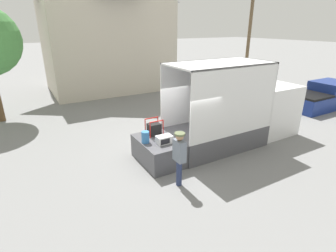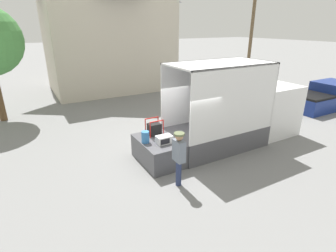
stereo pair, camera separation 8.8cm
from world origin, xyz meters
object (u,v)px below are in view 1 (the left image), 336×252
at_px(microwave, 164,139).
at_px(utility_pole, 249,35).
at_px(box_truck, 244,117).
at_px(portable_generator, 155,129).
at_px(worker_person, 179,154).
at_px(orange_bucket, 145,137).
at_px(pickup_truck_blue, 324,97).

bearing_deg(microwave, utility_pole, 35.12).
height_order(box_truck, portable_generator, box_truck).
height_order(microwave, utility_pole, utility_pole).
bearing_deg(portable_generator, worker_person, -97.05).
bearing_deg(orange_bucket, box_truck, -0.22).
bearing_deg(portable_generator, utility_pole, 32.75).
relative_size(microwave, utility_pole, 0.07).
bearing_deg(utility_pole, box_truck, -135.54).
height_order(portable_generator, utility_pole, utility_pole).
distance_m(box_truck, pickup_truck_blue, 8.04).
relative_size(pickup_truck_blue, utility_pole, 0.66).
xyz_separation_m(portable_generator, utility_pole, (13.58, 8.73, 2.88)).
bearing_deg(pickup_truck_blue, portable_generator, -177.10).
bearing_deg(utility_pole, worker_person, -141.72).
distance_m(orange_bucket, worker_person, 1.75).
height_order(box_truck, utility_pole, utility_pole).
height_order(worker_person, utility_pole, utility_pole).
height_order(microwave, portable_generator, portable_generator).
bearing_deg(pickup_truck_blue, box_truck, -172.04).
bearing_deg(pickup_truck_blue, utility_pole, 79.81).
relative_size(portable_generator, pickup_truck_blue, 0.12).
distance_m(portable_generator, worker_person, 2.21).
distance_m(box_truck, microwave, 4.24).
xyz_separation_m(microwave, pickup_truck_blue, (12.18, 1.47, -0.39)).
bearing_deg(portable_generator, orange_bucket, -141.81).
bearing_deg(portable_generator, microwave, -93.75).
xyz_separation_m(box_truck, portable_generator, (-4.17, 0.50, 0.11)).
xyz_separation_m(orange_bucket, worker_person, (0.34, -1.72, 0.02)).
bearing_deg(utility_pole, pickup_truck_blue, -100.19).
height_order(orange_bucket, pickup_truck_blue, pickup_truck_blue).
bearing_deg(orange_bucket, microwave, -34.16).
height_order(orange_bucket, utility_pole, utility_pole).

